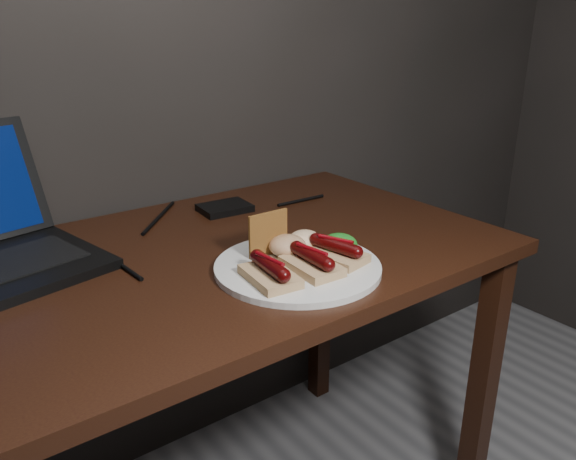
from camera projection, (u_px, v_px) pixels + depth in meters
The scene contains 11 objects.
desk at pixel (163, 308), 1.09m from camera, with size 1.40×0.70×0.75m.
hard_drive at pixel (225, 208), 1.35m from camera, with size 0.12×0.09×0.02m, color black.
desk_cables at pixel (127, 243), 1.15m from camera, with size 0.96×0.37×0.01m.
plate at pixel (298, 267), 1.04m from camera, with size 0.31×0.31×0.01m, color silver.
bread_sausage_left at pixel (270, 272), 0.96m from camera, with size 0.08×0.12×0.04m.
bread_sausage_center at pixel (312, 262), 1.00m from camera, with size 0.07×0.12×0.04m.
bread_sausage_right at pixel (335, 251), 1.05m from camera, with size 0.09×0.13×0.04m.
crispbread at pixel (268, 234), 1.06m from camera, with size 0.09×0.01×0.09m, color #A1672C.
salad_greens at pixel (339, 244), 1.07m from camera, with size 0.07×0.07×0.04m, color #136317.
salsa_mound at pixel (287, 246), 1.07m from camera, with size 0.07×0.07×0.04m, color maroon.
coleslaw_mound at pixel (305, 240), 1.10m from camera, with size 0.06×0.06×0.04m, color white.
Camera 1 is at (-0.38, 0.46, 1.19)m, focal length 35.00 mm.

